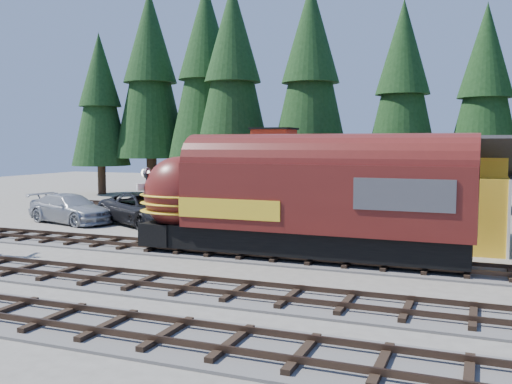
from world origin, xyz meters
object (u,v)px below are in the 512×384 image
at_px(locomotive, 288,204).
at_px(pickup_truck_a, 146,209).
at_px(pickup_truck_b, 70,209).
at_px(depot, 379,182).
at_px(caboose, 260,175).

distance_m(locomotive, pickup_truck_a, 12.89).
bearing_deg(pickup_truck_a, pickup_truck_b, 127.31).
relative_size(depot, pickup_truck_a, 1.81).
height_order(pickup_truck_a, pickup_truck_b, pickup_truck_a).
distance_m(depot, pickup_truck_b, 18.89).
xyz_separation_m(locomotive, pickup_truck_b, (-16.02, 5.43, -1.48)).
relative_size(caboose, pickup_truck_a, 1.50).
bearing_deg(caboose, depot, -38.41).
height_order(caboose, pickup_truck_b, caboose).
bearing_deg(pickup_truck_b, pickup_truck_a, -66.29).
height_order(depot, caboose, caboose).
relative_size(depot, caboose, 1.21).
bearing_deg(locomotive, pickup_truck_a, 150.35).
height_order(depot, pickup_truck_a, depot).
relative_size(depot, locomotive, 0.87).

